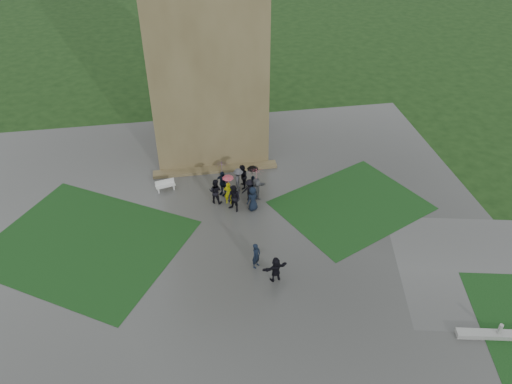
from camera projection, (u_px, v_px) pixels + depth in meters
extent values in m
plane|color=black|center=(234.00, 275.00, 28.00)|extent=(120.00, 120.00, 0.00)
cube|color=#393936|center=(230.00, 250.00, 29.58)|extent=(34.00, 34.00, 0.02)
cube|color=#113313|center=(86.00, 243.00, 30.05)|extent=(14.10, 13.46, 0.01)
cube|color=#113313|center=(351.00, 205.00, 33.07)|extent=(11.12, 10.15, 0.01)
cube|color=brown|center=(203.00, 28.00, 34.59)|extent=(8.00, 8.00, 18.00)
cube|color=brown|center=(215.00, 169.00, 36.35)|extent=(9.00, 0.80, 0.22)
cylinder|color=gray|center=(499.00, 331.00, 24.33)|extent=(0.20, 0.20, 0.90)
cube|color=silver|center=(166.00, 186.00, 34.20)|extent=(1.39, 0.68, 0.05)
cube|color=silver|center=(158.00, 190.00, 34.16)|extent=(0.15, 0.36, 0.37)
cube|color=silver|center=(173.00, 186.00, 34.49)|extent=(0.15, 0.36, 0.37)
cube|color=silver|center=(165.00, 182.00, 34.23)|extent=(1.31, 0.34, 0.36)
imported|color=black|center=(249.00, 190.00, 33.09)|extent=(1.06, 0.56, 1.61)
imported|color=black|center=(253.00, 186.00, 33.48)|extent=(1.00, 0.65, 1.61)
imported|color=black|center=(242.00, 177.00, 34.18)|extent=(0.56, 0.91, 1.79)
imported|color=#45464A|center=(238.00, 180.00, 33.83)|extent=(0.69, 1.21, 1.81)
imported|color=black|center=(223.00, 183.00, 33.53)|extent=(1.19, 1.21, 1.85)
imported|color=black|center=(215.00, 191.00, 32.84)|extent=(1.00, 0.81, 1.79)
imported|color=#C3C00B|center=(228.00, 193.00, 32.77)|extent=(0.72, 0.61, 1.67)
imported|color=black|center=(234.00, 199.00, 32.07)|extent=(1.03, 1.05, 1.93)
imported|color=black|center=(253.00, 199.00, 32.23)|extent=(1.03, 0.96, 1.74)
imported|color=#45464A|center=(256.00, 190.00, 32.96)|extent=(1.52, 1.68, 1.80)
imported|color=#EF627B|center=(256.00, 175.00, 32.26)|extent=(1.03, 1.03, 0.94)
imported|color=#652F82|center=(222.00, 168.00, 32.83)|extent=(1.03, 1.03, 0.95)
imported|color=black|center=(253.00, 170.00, 32.73)|extent=(0.72, 0.72, 0.63)
imported|color=#EF627B|center=(228.00, 179.00, 32.12)|extent=(0.72, 0.72, 0.63)
imported|color=black|center=(256.00, 256.00, 28.02)|extent=(0.70, 0.72, 1.66)
imported|color=black|center=(276.00, 269.00, 27.21)|extent=(1.56, 0.87, 1.59)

